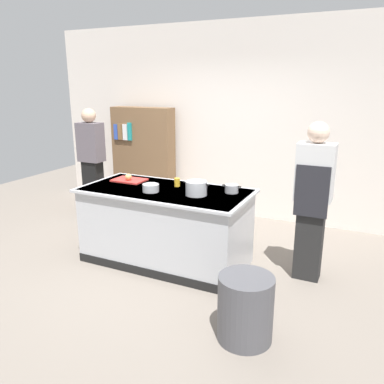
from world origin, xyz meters
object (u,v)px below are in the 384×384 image
mixing_bowl (151,188)px  juice_cup (177,182)px  onion (128,177)px  person_chef (313,199)px  person_guest (92,160)px  stock_pot (196,188)px  sauce_pan (232,189)px  trash_bin (245,308)px  bookshelf (144,158)px

mixing_bowl → juice_cup: size_ratio=1.87×
onion → mixing_bowl: 0.56m
person_chef → mixing_bowl: bearing=110.1°
juice_cup → person_guest: (-1.93, 0.78, -0.04)m
stock_pot → juice_cup: bearing=146.8°
sauce_pan → mixing_bowl: bearing=-157.1°
juice_cup → trash_bin: bearing=-43.5°
onion → stock_pot: 1.03m
onion → juice_cup: (0.65, 0.06, -0.01)m
person_chef → bookshelf: size_ratio=1.01×
trash_bin → bookshelf: (-2.77, 2.81, 0.57)m
onion → trash_bin: bearing=-30.7°
onion → person_guest: bearing=146.5°
sauce_pan → juice_cup: size_ratio=2.18×
juice_cup → onion: bearing=-174.4°
sauce_pan → bookshelf: bookshelf is taller
sauce_pan → mixing_bowl: (-0.84, -0.36, -0.00)m
stock_pot → person_chef: bearing=17.1°
bookshelf → person_chef: bearing=-26.0°
juice_cup → person_chef: 1.55m
juice_cup → bookshelf: bearing=133.0°
sauce_pan → person_chef: bearing=6.8°
sauce_pan → person_chef: person_chef is taller
trash_bin → bookshelf: bookshelf is taller
stock_pot → juice_cup: size_ratio=3.02×
stock_pot → person_chef: size_ratio=0.18×
stock_pot → person_guest: bearing=156.0°
trash_bin → onion: bearing=149.3°
stock_pot → person_guest: person_guest is taller
sauce_pan → person_guest: (-2.61, 0.76, -0.03)m
stock_pot → onion: bearing=170.3°
trash_bin → stock_pot: bearing=133.1°
person_chef → person_guest: 3.54m
person_chef → juice_cup: bearing=99.8°
juice_cup → trash_bin: (1.27, -1.20, -0.66)m
stock_pot → mixing_bowl: stock_pot is taller
bookshelf → onion: bearing=-63.1°
stock_pot → person_guest: (-2.29, 1.02, -0.07)m
onion → person_chef: bearing=4.9°
juice_cup → person_guest: person_guest is taller
mixing_bowl → trash_bin: 1.80m
juice_cup → stock_pot: bearing=-33.2°
mixing_bowl → person_guest: bearing=147.8°
person_guest → bookshelf: (0.43, 0.83, -0.06)m
mixing_bowl → stock_pot: bearing=10.3°
onion → sauce_pan: bearing=3.7°
onion → person_guest: (-1.28, 0.84, -0.05)m
mixing_bowl → sauce_pan: bearing=22.9°
juice_cup → bookshelf: bookshelf is taller
trash_bin → person_chef: (0.28, 1.33, 0.63)m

